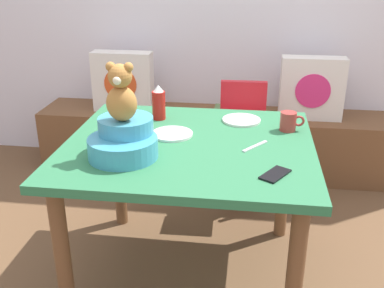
% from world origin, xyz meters
% --- Properties ---
extents(ground_plane, '(8.00, 8.00, 0.00)m').
position_xyz_m(ground_plane, '(0.00, 0.00, 0.00)').
color(ground_plane, brown).
extents(window_bench, '(2.60, 0.44, 0.46)m').
position_xyz_m(window_bench, '(0.00, 1.27, 0.23)').
color(window_bench, brown).
rests_on(window_bench, ground_plane).
extents(pillow_floral_left, '(0.44, 0.15, 0.44)m').
position_xyz_m(pillow_floral_left, '(-0.67, 1.24, 0.68)').
color(pillow_floral_left, white).
rests_on(pillow_floral_left, window_bench).
extents(pillow_floral_right, '(0.44, 0.15, 0.44)m').
position_xyz_m(pillow_floral_right, '(0.69, 1.24, 0.68)').
color(pillow_floral_right, white).
rests_on(pillow_floral_right, window_bench).
extents(book_stack, '(0.20, 0.14, 0.05)m').
position_xyz_m(book_stack, '(0.11, 1.27, 0.49)').
color(book_stack, '#577744').
rests_on(book_stack, window_bench).
extents(dining_table, '(1.15, 1.03, 0.74)m').
position_xyz_m(dining_table, '(0.00, 0.00, 0.64)').
color(dining_table, '#2D7247').
rests_on(dining_table, ground_plane).
extents(highchair, '(0.34, 0.46, 0.79)m').
position_xyz_m(highchair, '(0.23, 0.83, 0.52)').
color(highchair, red).
rests_on(highchair, ground_plane).
extents(infant_seat_teal, '(0.30, 0.33, 0.16)m').
position_xyz_m(infant_seat_teal, '(-0.26, -0.18, 0.81)').
color(infant_seat_teal, teal).
rests_on(infant_seat_teal, dining_table).
extents(teddy_bear, '(0.13, 0.12, 0.25)m').
position_xyz_m(teddy_bear, '(-0.26, -0.18, 1.02)').
color(teddy_bear, '#B37838').
rests_on(teddy_bear, infant_seat_teal).
extents(ketchup_bottle, '(0.07, 0.07, 0.18)m').
position_xyz_m(ketchup_bottle, '(-0.20, 0.30, 0.83)').
color(ketchup_bottle, red).
rests_on(ketchup_bottle, dining_table).
extents(coffee_mug, '(0.12, 0.08, 0.09)m').
position_xyz_m(coffee_mug, '(0.47, 0.22, 0.79)').
color(coffee_mug, '#9E332D').
rests_on(coffee_mug, dining_table).
extents(dinner_plate_near, '(0.20, 0.20, 0.01)m').
position_xyz_m(dinner_plate_near, '(-0.09, 0.08, 0.75)').
color(dinner_plate_near, white).
rests_on(dinner_plate_near, dining_table).
extents(dinner_plate_far, '(0.20, 0.20, 0.01)m').
position_xyz_m(dinner_plate_far, '(0.23, 0.33, 0.75)').
color(dinner_plate_far, white).
rests_on(dinner_plate_far, dining_table).
extents(cell_phone, '(0.14, 0.16, 0.01)m').
position_xyz_m(cell_phone, '(0.39, -0.29, 0.74)').
color(cell_phone, black).
rests_on(cell_phone, dining_table).
extents(table_fork, '(0.12, 0.15, 0.01)m').
position_xyz_m(table_fork, '(0.31, -0.01, 0.74)').
color(table_fork, silver).
rests_on(table_fork, dining_table).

